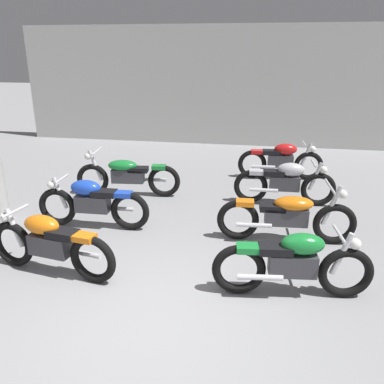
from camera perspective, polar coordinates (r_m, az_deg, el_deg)
ground_plane at (r=4.75m, az=-6.54°, el=-18.23°), size 60.00×60.00×0.00m
back_wall at (r=12.81m, az=5.12°, el=14.74°), size 13.18×0.24×3.60m
motorcycle_left_row_0 at (r=5.73m, az=-19.61°, el=-6.85°), size 1.96×0.54×0.88m
motorcycle_left_row_1 at (r=6.99m, az=-14.05°, el=-1.41°), size 1.97×0.48×0.88m
motorcycle_left_row_2 at (r=8.37m, az=-9.20°, el=2.42°), size 2.17×0.68×0.97m
motorcycle_right_row_0 at (r=5.10m, az=14.26°, el=-9.70°), size 1.97×0.54×0.88m
motorcycle_right_row_1 at (r=6.45m, az=13.39°, el=-3.24°), size 2.17×0.68×0.97m
motorcycle_right_row_2 at (r=8.01m, az=13.12°, el=1.41°), size 1.97×0.48×0.88m
motorcycle_right_row_3 at (r=9.60m, az=12.55°, el=4.49°), size 1.97×0.48×0.88m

